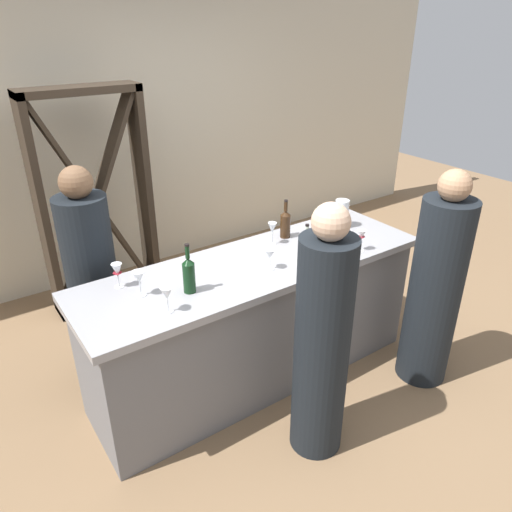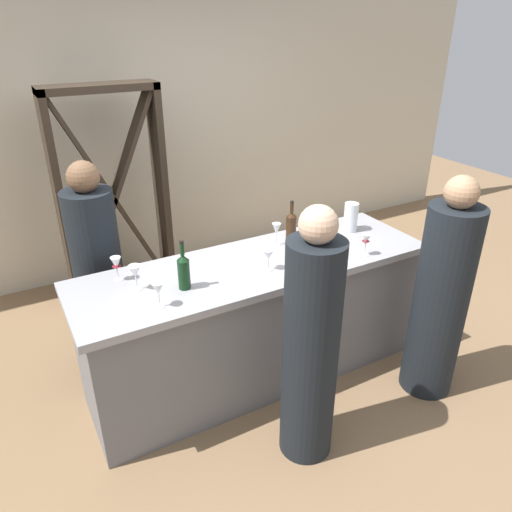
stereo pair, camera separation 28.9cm
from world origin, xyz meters
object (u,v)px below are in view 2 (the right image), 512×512
at_px(wine_glass_near_left, 366,241).
at_px(wine_glass_near_center, 158,289).
at_px(wine_rack, 113,198).
at_px(wine_glass_near_right, 268,255).
at_px(water_pitcher, 351,217).
at_px(wine_glass_far_right, 116,265).
at_px(person_left_guest, 311,348).
at_px(wine_glass_far_center, 276,230).
at_px(wine_bottle_leftmost_dark_green, 184,271).
at_px(wine_bottle_center_amber_brown, 291,224).
at_px(person_right_guest, 100,278).
at_px(wine_bottle_second_left_clear_pale, 306,251).
at_px(wine_glass_far_left, 135,272).
at_px(person_center_guest, 441,299).

relative_size(wine_glass_near_left, wine_glass_near_center, 1.00).
bearing_deg(wine_rack, wine_glass_near_right, -73.00).
bearing_deg(water_pitcher, wine_glass_far_right, 177.10).
bearing_deg(person_left_guest, wine_glass_far_center, -17.89).
height_order(wine_bottle_leftmost_dark_green, wine_bottle_center_amber_brown, wine_bottle_leftmost_dark_green).
relative_size(wine_rack, person_right_guest, 1.21).
bearing_deg(person_right_guest, wine_glass_far_right, 11.27).
bearing_deg(wine_glass_near_center, wine_bottle_second_left_clear_pale, 1.28).
xyz_separation_m(wine_glass_far_left, person_center_guest, (1.79, -0.73, -0.32)).
xyz_separation_m(wine_rack, wine_glass_far_left, (-0.27, -1.60, 0.09)).
xyz_separation_m(wine_bottle_leftmost_dark_green, wine_glass_near_left, (1.23, -0.18, -0.01)).
relative_size(wine_glass_far_right, water_pitcher, 0.71).
height_order(wine_rack, wine_bottle_leftmost_dark_green, wine_rack).
bearing_deg(wine_bottle_leftmost_dark_green, wine_glass_far_center, 17.88).
bearing_deg(water_pitcher, wine_rack, 132.53).
bearing_deg(wine_glass_near_center, person_right_guest, 100.58).
bearing_deg(wine_glass_near_center, wine_glass_near_left, -2.05).
distance_m(wine_glass_near_left, wine_glass_far_left, 1.52).
bearing_deg(wine_glass_far_right, wine_glass_near_center, -73.73).
height_order(wine_glass_far_center, water_pitcher, water_pitcher).
xyz_separation_m(wine_bottle_leftmost_dark_green, water_pitcher, (1.41, 0.21, -0.01)).
distance_m(wine_bottle_second_left_clear_pale, person_left_guest, 0.70).
relative_size(wine_glass_near_center, person_left_guest, 0.10).
bearing_deg(person_left_guest, wine_glass_near_left, -56.51).
relative_size(wine_bottle_leftmost_dark_green, wine_bottle_center_amber_brown, 1.08).
height_order(wine_glass_near_center, person_left_guest, person_left_guest).
relative_size(person_center_guest, person_right_guest, 0.99).
xyz_separation_m(wine_glass_near_left, wine_glass_far_left, (-1.49, 0.30, 0.01)).
bearing_deg(wine_glass_far_right, person_center_guest, -25.79).
distance_m(wine_bottle_center_amber_brown, person_right_guest, 1.41).
height_order(wine_bottle_center_amber_brown, person_left_guest, person_left_guest).
xyz_separation_m(wine_bottle_second_left_clear_pale, person_center_guest, (0.74, -0.50, -0.31)).
bearing_deg(wine_bottle_leftmost_dark_green, person_right_guest, 116.04).
distance_m(wine_bottle_center_amber_brown, water_pitcher, 0.48).
distance_m(wine_bottle_second_left_clear_pale, wine_glass_near_right, 0.25).
bearing_deg(wine_glass_far_right, person_right_guest, 95.06).
bearing_deg(water_pitcher, wine_glass_near_center, -168.43).
height_order(wine_bottle_second_left_clear_pale, wine_glass_far_right, wine_bottle_second_left_clear_pale).
xyz_separation_m(wine_rack, person_right_guest, (-0.38, -0.99, -0.22)).
height_order(wine_glass_far_left, water_pitcher, water_pitcher).
distance_m(wine_glass_far_center, person_right_guest, 1.29).
height_order(wine_glass_far_right, person_center_guest, person_center_guest).
xyz_separation_m(wine_glass_far_left, person_left_guest, (0.73, -0.78, -0.30)).
distance_m(wine_bottle_leftmost_dark_green, person_right_guest, 0.88).
relative_size(wine_rack, wine_bottle_center_amber_brown, 6.63).
distance_m(wine_bottle_second_left_clear_pale, wine_glass_near_center, 1.00).
distance_m(wine_bottle_center_amber_brown, person_left_guest, 1.10).
bearing_deg(wine_glass_far_left, wine_bottle_center_amber_brown, 8.24).
height_order(wine_glass_near_center, wine_glass_far_right, wine_glass_far_right).
xyz_separation_m(wine_glass_far_right, person_center_guest, (1.86, -0.90, -0.31)).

